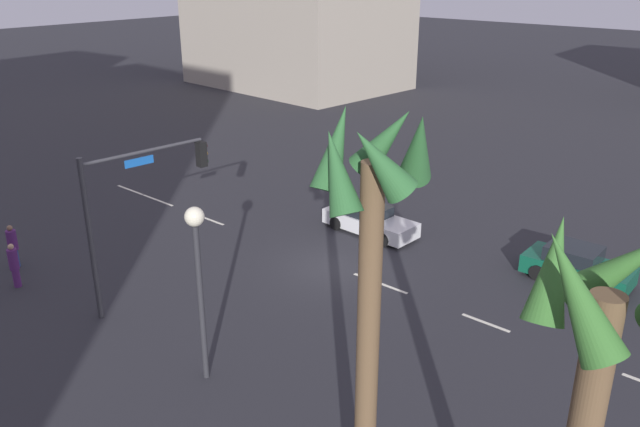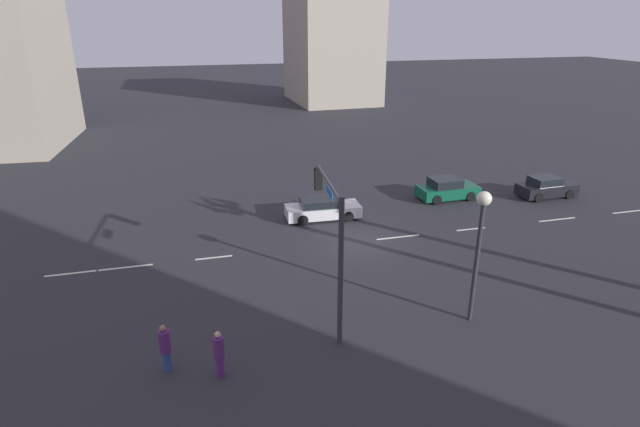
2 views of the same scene
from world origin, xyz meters
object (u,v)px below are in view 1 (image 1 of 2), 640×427
at_px(car_2, 369,220).
at_px(pedestrian_0, 14,264).
at_px(pedestrian_1, 13,245).
at_px(palm_tree_0, 596,398).
at_px(palm_tree_1, 369,260).
at_px(traffic_signal, 134,199).
at_px(car_0, 577,266).
at_px(streetlamp, 198,260).

distance_m(car_2, pedestrian_0, 14.98).
relative_size(pedestrian_1, palm_tree_0, 0.20).
height_order(pedestrian_1, palm_tree_1, palm_tree_1).
bearing_deg(pedestrian_0, car_2, -118.29).
bearing_deg(palm_tree_1, traffic_signal, -15.91).
height_order(car_2, pedestrian_1, pedestrian_1).
distance_m(car_0, palm_tree_1, 16.97).
xyz_separation_m(pedestrian_1, palm_tree_0, (-23.38, 2.35, 5.46)).
bearing_deg(car_0, streetlamp, 65.83).
distance_m(car_0, pedestrian_0, 21.76).
distance_m(pedestrian_0, palm_tree_0, 22.34).
bearing_deg(palm_tree_0, pedestrian_1, -5.74).
height_order(pedestrian_0, palm_tree_1, palm_tree_1).
bearing_deg(pedestrian_1, streetlamp, -179.12).
bearing_deg(traffic_signal, pedestrian_1, 15.42).
bearing_deg(traffic_signal, streetlamp, 163.73).
xyz_separation_m(streetlamp, pedestrian_0, (10.07, 0.98, -2.97)).
height_order(pedestrian_1, palm_tree_0, palm_tree_0).
distance_m(traffic_signal, pedestrian_1, 7.31).
distance_m(streetlamp, palm_tree_0, 12.07).
relative_size(traffic_signal, palm_tree_1, 0.60).
bearing_deg(streetlamp, pedestrian_1, 0.88).
relative_size(car_2, pedestrian_1, 2.49).
distance_m(car_2, palm_tree_1, 18.83).
distance_m(car_0, palm_tree_0, 17.96).
height_order(car_0, pedestrian_0, pedestrian_0).
height_order(car_0, palm_tree_0, palm_tree_0).
bearing_deg(palm_tree_1, pedestrian_0, -3.64).
relative_size(car_0, palm_tree_1, 0.42).
relative_size(pedestrian_1, palm_tree_1, 0.19).
distance_m(streetlamp, pedestrian_0, 10.55).
height_order(car_2, palm_tree_0, palm_tree_0).
bearing_deg(palm_tree_1, streetlamp, -15.65).
xyz_separation_m(car_2, pedestrian_0, (7.10, 13.19, 0.34)).
distance_m(car_0, traffic_signal, 16.97).
xyz_separation_m(car_2, traffic_signal, (2.46, 10.62, 3.39)).
bearing_deg(pedestrian_1, palm_tree_1, 174.35).
bearing_deg(streetlamp, palm_tree_1, 164.35).
distance_m(traffic_signal, palm_tree_0, 17.63).
bearing_deg(pedestrian_0, palm_tree_1, 176.36).
bearing_deg(car_2, pedestrian_1, 54.42).
bearing_deg(car_0, palm_tree_0, 108.64).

